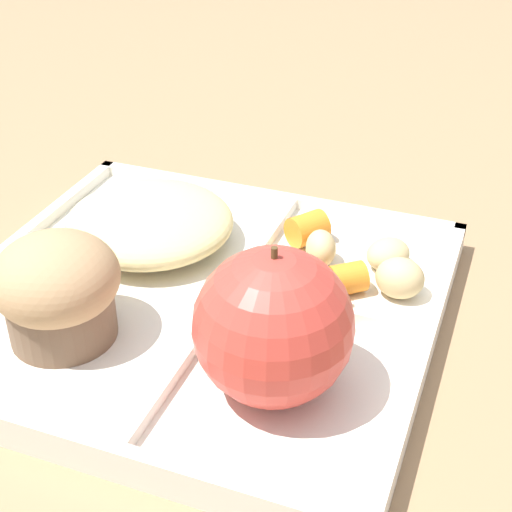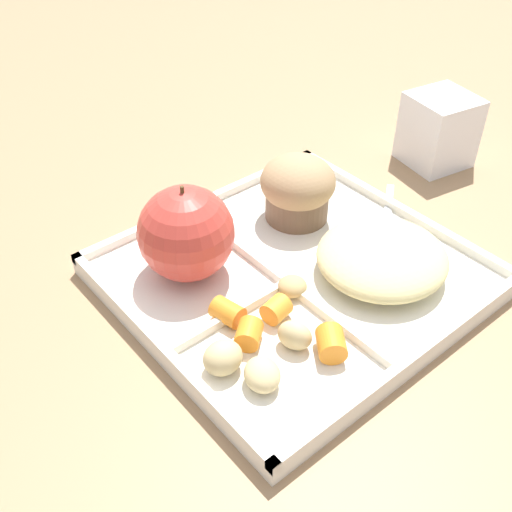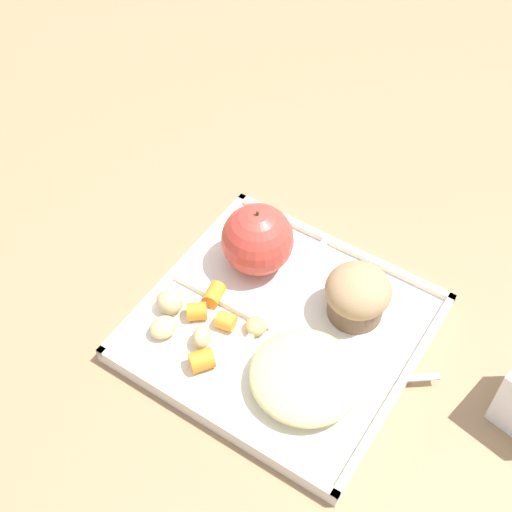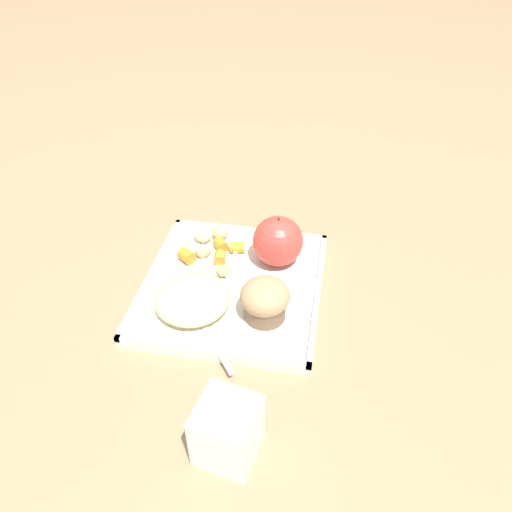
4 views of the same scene
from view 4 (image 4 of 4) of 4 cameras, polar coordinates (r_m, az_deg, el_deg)
The scene contains 17 objects.
ground at distance 0.85m, azimuth -2.67°, elevation -4.03°, with size 6.00×6.00×0.00m, color #997551.
lunch_tray at distance 0.84m, azimuth -2.68°, elevation -3.62°, with size 0.31×0.30×0.02m.
green_apple at distance 0.86m, azimuth 2.57°, elevation 1.73°, with size 0.09×0.09×0.10m.
bran_muffin at distance 0.76m, azimuth 1.04°, elevation -5.14°, with size 0.08×0.08×0.07m.
carrot_slice_edge at distance 0.91m, azimuth -4.14°, elevation 1.33°, with size 0.02×0.02×0.02m, color orange.
carrot_slice_tilted at distance 0.90m, azimuth -2.20°, elevation 0.99°, with size 0.02×0.02×0.03m, color orange.
carrot_slice_near_corner at distance 0.89m, azimuth -8.06°, elevation -0.00°, with size 0.02×0.02×0.03m, color orange.
carrot_slice_large at distance 0.88m, azimuth -4.22°, elevation -0.19°, with size 0.02×0.02×0.02m, color orange.
potato_chunk_corner at distance 0.93m, azimuth -4.18°, elevation 2.79°, with size 0.03×0.03×0.03m, color tan.
potato_chunk_golden at distance 0.89m, azimuth -6.23°, elevation 0.59°, with size 0.03×0.02×0.03m, color tan.
potato_chunk_browned at distance 0.85m, azimuth -3.77°, elevation -1.76°, with size 0.03×0.03×0.02m, color tan.
potato_chunk_large at distance 0.93m, azimuth -6.25°, elevation 2.31°, with size 0.03×0.03×0.02m, color tan.
egg_noodle_pile at distance 0.79m, azimuth -7.41°, elevation -4.92°, with size 0.12×0.12×0.04m, color #D6C684.
meatball_front at distance 0.80m, azimuth -6.62°, elevation -4.50°, with size 0.03×0.03×0.03m, color #755B4C.
meatball_center at distance 0.79m, azimuth -6.38°, elevation -5.13°, with size 0.03×0.03×0.03m, color brown.
plastic_fork at distance 0.77m, azimuth -5.96°, elevation -8.32°, with size 0.14×0.11×0.00m.
milk_carton at distance 0.63m, azimuth -3.34°, elevation -19.65°, with size 0.07×0.07×0.09m, color white.
Camera 4 is at (0.60, 0.15, 0.58)m, focal length 34.32 mm.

